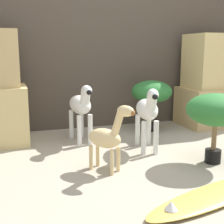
# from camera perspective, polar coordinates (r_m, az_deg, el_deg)

# --- Properties ---
(ground_plane) EXTENTS (14.00, 14.00, 0.00)m
(ground_plane) POSITION_cam_1_polar(r_m,az_deg,el_deg) (2.33, 10.72, -11.96)
(ground_plane) COLOR #9E937F
(wall_back) EXTENTS (6.40, 0.08, 2.20)m
(wall_back) POSITION_cam_1_polar(r_m,az_deg,el_deg) (3.75, -1.80, 14.13)
(wall_back) COLOR #473D33
(wall_back) RESTS_ON ground_plane
(rock_pillar_right) EXTENTS (0.83, 0.56, 1.10)m
(rock_pillar_right) POSITION_cam_1_polar(r_m,az_deg,el_deg) (4.02, 18.48, 4.88)
(rock_pillar_right) COLOR tan
(rock_pillar_right) RESTS_ON ground_plane
(zebra_right) EXTENTS (0.27, 0.53, 0.60)m
(zebra_right) POSITION_cam_1_polar(r_m,az_deg,el_deg) (2.84, 6.51, 0.20)
(zebra_right) COLOR silver
(zebra_right) RESTS_ON ground_plane
(zebra_left) EXTENTS (0.22, 0.53, 0.60)m
(zebra_left) POSITION_cam_1_polar(r_m,az_deg,el_deg) (3.09, -5.71, 1.11)
(zebra_left) COLOR silver
(zebra_left) RESTS_ON ground_plane
(giraffe_figurine) EXTENTS (0.33, 0.38, 0.53)m
(giraffe_figurine) POSITION_cam_1_polar(r_m,az_deg,el_deg) (2.34, -0.80, -4.40)
(giraffe_figurine) COLOR #E0C184
(giraffe_figurine) RESTS_ON ground_plane
(potted_palm_front) EXTENTS (0.47, 0.47, 0.57)m
(potted_palm_front) POSITION_cam_1_polar(r_m,az_deg,el_deg) (2.62, 18.45, 0.13)
(potted_palm_front) COLOR black
(potted_palm_front) RESTS_ON ground_plane
(potted_palm_back) EXTENTS (0.46, 0.46, 0.58)m
(potted_palm_back) POSITION_cam_1_polar(r_m,az_deg,el_deg) (3.54, 7.27, 3.48)
(potted_palm_back) COLOR black
(potted_palm_back) RESTS_ON ground_plane
(surfboard) EXTENTS (1.21, 0.56, 0.09)m
(surfboard) POSITION_cam_1_polar(r_m,az_deg,el_deg) (2.14, 18.77, -13.99)
(surfboard) COLOR gold
(surfboard) RESTS_ON ground_plane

